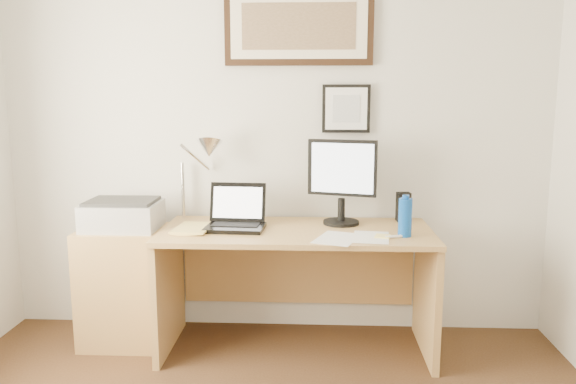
# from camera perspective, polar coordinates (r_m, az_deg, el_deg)

# --- Properties ---
(wall_back) EXTENTS (3.50, 0.02, 2.50)m
(wall_back) POSITION_cam_1_polar(r_m,az_deg,el_deg) (3.62, -1.32, 5.31)
(wall_back) COLOR silver
(wall_back) RESTS_ON ground
(side_cabinet) EXTENTS (0.50, 0.40, 0.73)m
(side_cabinet) POSITION_cam_1_polar(r_m,az_deg,el_deg) (3.67, -16.29, -9.15)
(side_cabinet) COLOR #AA7F47
(side_cabinet) RESTS_ON floor
(water_bottle) EXTENTS (0.08, 0.08, 0.22)m
(water_bottle) POSITION_cam_1_polar(r_m,az_deg,el_deg) (3.21, 11.81, -2.55)
(water_bottle) COLOR #0D48AB
(water_bottle) RESTS_ON desk
(bottle_cap) EXTENTS (0.04, 0.04, 0.02)m
(bottle_cap) POSITION_cam_1_polar(r_m,az_deg,el_deg) (3.19, 11.88, -0.48)
(bottle_cap) COLOR #0D48AB
(bottle_cap) RESTS_ON water_bottle
(speaker) EXTENTS (0.09, 0.08, 0.18)m
(speaker) POSITION_cam_1_polar(r_m,az_deg,el_deg) (3.60, 11.63, -1.49)
(speaker) COLOR black
(speaker) RESTS_ON desk
(paper_sheet_a) EXTENTS (0.30, 0.35, 0.00)m
(paper_sheet_a) POSITION_cam_1_polar(r_m,az_deg,el_deg) (3.13, 5.02, -4.71)
(paper_sheet_a) COLOR white
(paper_sheet_a) RESTS_ON desk
(paper_sheet_b) EXTENTS (0.23, 0.30, 0.00)m
(paper_sheet_b) POSITION_cam_1_polar(r_m,az_deg,el_deg) (3.17, 8.42, -4.56)
(paper_sheet_b) COLOR white
(paper_sheet_b) RESTS_ON desk
(sticky_pad) EXTENTS (0.10, 0.10, 0.01)m
(sticky_pad) POSITION_cam_1_polar(r_m,az_deg,el_deg) (3.18, 9.60, -4.45)
(sticky_pad) COLOR #FFE878
(sticky_pad) RESTS_ON desk
(marker_pen) EXTENTS (0.14, 0.06, 0.02)m
(marker_pen) POSITION_cam_1_polar(r_m,az_deg,el_deg) (3.19, 11.00, -4.45)
(marker_pen) COLOR white
(marker_pen) RESTS_ON desk
(book) EXTENTS (0.23, 0.30, 0.02)m
(book) POSITION_cam_1_polar(r_m,az_deg,el_deg) (3.38, -11.24, -3.61)
(book) COLOR #E1C66A
(book) RESTS_ON desk
(desk) EXTENTS (1.60, 0.70, 0.75)m
(desk) POSITION_cam_1_polar(r_m,az_deg,el_deg) (3.47, 0.89, -7.28)
(desk) COLOR #AA7F47
(desk) RESTS_ON floor
(laptop) EXTENTS (0.35, 0.31, 0.26)m
(laptop) POSITION_cam_1_polar(r_m,az_deg,el_deg) (3.36, -5.30, -2.69)
(laptop) COLOR black
(laptop) RESTS_ON desk
(lcd_monitor) EXTENTS (0.41, 0.22, 0.52)m
(lcd_monitor) POSITION_cam_1_polar(r_m,az_deg,el_deg) (3.42, 5.50, 1.47)
(lcd_monitor) COLOR black
(lcd_monitor) RESTS_ON desk
(printer) EXTENTS (0.44, 0.34, 0.18)m
(printer) POSITION_cam_1_polar(r_m,az_deg,el_deg) (3.55, -16.46, -2.21)
(printer) COLOR #A6A6A8
(printer) RESTS_ON side_cabinet
(desk_lamp) EXTENTS (0.29, 0.27, 0.53)m
(desk_lamp) POSITION_cam_1_polar(r_m,az_deg,el_deg) (3.49, -8.26, 4.02)
(desk_lamp) COLOR silver
(desk_lamp) RESTS_ON desk
(picture_large) EXTENTS (0.92, 0.04, 0.47)m
(picture_large) POSITION_cam_1_polar(r_m,az_deg,el_deg) (3.60, 1.09, 16.46)
(picture_large) COLOR black
(picture_large) RESTS_ON wall_back
(picture_small) EXTENTS (0.30, 0.03, 0.30)m
(picture_small) POSITION_cam_1_polar(r_m,az_deg,el_deg) (3.58, 5.93, 8.42)
(picture_small) COLOR black
(picture_small) RESTS_ON wall_back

